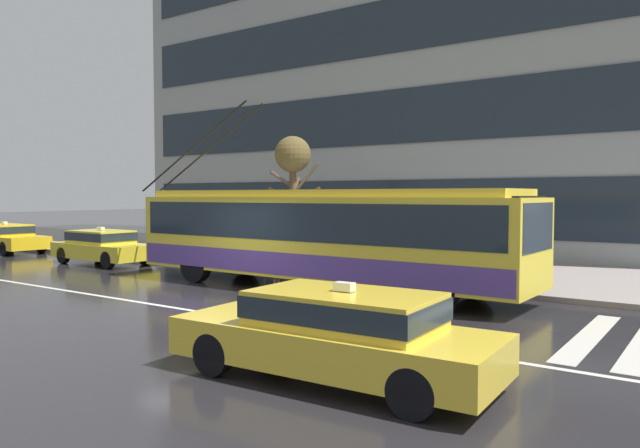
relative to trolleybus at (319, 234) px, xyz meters
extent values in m
plane|color=#252327|center=(-1.47, -2.90, -1.52)|extent=(160.00, 160.00, 0.00)
cube|color=gray|center=(-1.47, 6.60, -1.45)|extent=(80.00, 10.00, 0.14)
cube|color=beige|center=(7.18, -1.65, -1.51)|extent=(0.44, 4.40, 0.01)
cube|color=silver|center=(-1.47, -4.10, -1.51)|extent=(72.00, 0.14, 0.01)
cube|color=yellow|center=(-0.02, 0.00, -0.04)|extent=(11.80, 2.74, 2.12)
cube|color=yellow|center=(-0.02, 0.00, 1.12)|extent=(11.09, 2.48, 0.20)
cube|color=#1E2833|center=(-0.02, 0.00, 0.38)|extent=(11.33, 2.76, 0.97)
cube|color=#5A3F91|center=(-0.02, 0.00, -0.72)|extent=(11.69, 2.76, 0.59)
cube|color=#1E2833|center=(5.80, -0.14, 0.38)|extent=(0.17, 2.17, 1.06)
cube|color=black|center=(5.65, -0.13, 0.92)|extent=(0.20, 1.87, 0.28)
cylinder|color=black|center=(-4.76, 0.46, 2.51)|extent=(4.83, 0.17, 2.65)
cylinder|color=black|center=(-4.77, -0.24, 2.51)|extent=(4.83, 0.17, 2.65)
cylinder|color=black|center=(4.00, 0.98, -1.00)|extent=(1.05, 0.32, 1.04)
cylinder|color=black|center=(3.95, -1.17, -1.00)|extent=(1.05, 0.32, 1.04)
cylinder|color=black|center=(-3.75, 1.17, -1.00)|extent=(1.05, 0.32, 1.04)
cylinder|color=black|center=(-3.80, -0.99, -1.00)|extent=(1.05, 0.32, 1.04)
cube|color=yellow|center=(4.73, -6.46, -1.01)|extent=(4.75, 1.90, 0.55)
cube|color=yellow|center=(4.92, -6.45, -0.49)|extent=(2.58, 1.57, 0.48)
cube|color=#1E2833|center=(4.92, -6.45, -0.47)|extent=(2.63, 1.59, 0.31)
cube|color=silver|center=(4.92, -6.45, -0.18)|extent=(0.29, 0.17, 0.12)
cylinder|color=black|center=(3.21, -7.27, -1.21)|extent=(0.63, 0.22, 0.62)
cylinder|color=black|center=(3.15, -5.75, -1.21)|extent=(0.63, 0.22, 0.62)
cylinder|color=black|center=(6.30, -7.16, -1.21)|extent=(0.63, 0.22, 0.62)
cylinder|color=black|center=(6.24, -5.64, -1.21)|extent=(0.63, 0.22, 0.62)
cube|color=yellow|center=(-17.66, 0.59, -1.01)|extent=(4.77, 2.00, 0.55)
cube|color=yellow|center=(-17.85, 0.59, -0.49)|extent=(2.60, 1.65, 0.48)
cube|color=#1E2833|center=(-17.85, 0.59, -0.47)|extent=(2.65, 1.67, 0.31)
cube|color=silver|center=(-17.85, 0.59, -0.18)|extent=(0.29, 0.17, 0.12)
cylinder|color=black|center=(-16.08, 1.30, -1.21)|extent=(0.63, 0.23, 0.62)
cylinder|color=black|center=(-16.16, -0.28, -1.21)|extent=(0.63, 0.23, 0.62)
cylinder|color=black|center=(-19.17, 1.45, -1.21)|extent=(0.63, 0.23, 0.62)
cube|color=yellow|center=(-10.09, 0.30, -1.01)|extent=(4.35, 1.91, 0.55)
cube|color=yellow|center=(-10.26, 0.31, -0.49)|extent=(2.37, 1.60, 0.48)
cube|color=#1E2833|center=(-10.26, 0.31, -0.47)|extent=(2.41, 1.62, 0.31)
cube|color=silver|center=(-10.26, 0.31, -0.18)|extent=(0.28, 0.17, 0.12)
cylinder|color=black|center=(-8.65, 1.06, -1.21)|extent=(0.63, 0.22, 0.62)
cylinder|color=black|center=(-8.69, -0.53, -1.21)|extent=(0.63, 0.22, 0.62)
cylinder|color=black|center=(-11.49, 1.14, -1.21)|extent=(0.63, 0.22, 0.62)
cylinder|color=black|center=(-11.53, -0.45, -1.21)|extent=(0.63, 0.22, 0.62)
cylinder|color=gray|center=(-0.49, 2.85, -0.19)|extent=(0.08, 0.08, 2.37)
cylinder|color=gray|center=(-4.35, 2.85, -0.19)|extent=(0.08, 0.08, 2.37)
cylinder|color=gray|center=(-0.49, 4.19, -0.19)|extent=(0.08, 0.08, 2.37)
cylinder|color=gray|center=(-4.35, 4.19, -0.19)|extent=(0.08, 0.08, 2.37)
cube|color=#99ADB2|center=(-2.42, 4.19, -0.14)|extent=(3.67, 0.04, 1.90)
cube|color=#B2B2B7|center=(-2.42, 3.52, 1.04)|extent=(4.16, 1.64, 0.08)
cube|color=brown|center=(-2.42, 3.85, -0.93)|extent=(2.70, 0.36, 0.08)
cylinder|color=#52433E|center=(-3.45, 2.23, -0.97)|extent=(0.14, 0.14, 0.81)
cylinder|color=#52433E|center=(-3.37, 2.37, -0.97)|extent=(0.14, 0.14, 0.81)
cylinder|color=maroon|center=(-3.41, 2.30, -0.26)|extent=(0.49, 0.49, 0.62)
sphere|color=tan|center=(-3.41, 2.30, 0.15)|extent=(0.20, 0.20, 0.20)
cone|color=#305197|center=(-3.47, 2.20, 0.43)|extent=(1.36, 1.36, 0.27)
cylinder|color=#333333|center=(-3.47, 2.20, -0.08)|extent=(0.02, 0.02, 0.75)
cylinder|color=black|center=(1.57, 3.15, -0.97)|extent=(0.14, 0.14, 0.81)
cylinder|color=black|center=(1.63, 3.30, -0.97)|extent=(0.14, 0.14, 0.81)
cylinder|color=#2C3227|center=(1.60, 3.22, -0.26)|extent=(0.47, 0.47, 0.61)
sphere|color=#E49F83|center=(1.60, 3.22, 0.15)|extent=(0.21, 0.21, 0.21)
cone|color=#2C8744|center=(1.65, 3.33, 0.44)|extent=(1.12, 1.12, 0.30)
cylinder|color=#333333|center=(1.65, 3.33, -0.09)|extent=(0.02, 0.02, 0.76)
cylinder|color=navy|center=(2.52, 4.56, -0.95)|extent=(0.14, 0.14, 0.86)
cylinder|color=navy|center=(2.48, 4.41, -0.95)|extent=(0.14, 0.14, 0.86)
cylinder|color=#4A4756|center=(2.50, 4.49, -0.20)|extent=(0.45, 0.45, 0.64)
sphere|color=#CFB18D|center=(2.50, 4.49, 0.23)|extent=(0.22, 0.22, 0.22)
cone|color=#35549A|center=(2.53, 4.60, 0.52)|extent=(0.94, 0.94, 0.25)
cylinder|color=#333333|center=(2.53, 4.60, 0.00)|extent=(0.02, 0.02, 0.78)
cylinder|color=#21292A|center=(2.06, 2.17, -0.96)|extent=(0.14, 0.14, 0.84)
cylinder|color=#21292A|center=(1.90, 2.13, -0.96)|extent=(0.14, 0.14, 0.84)
cylinder|color=#56564F|center=(1.98, 2.15, -0.23)|extent=(0.43, 0.43, 0.62)
sphere|color=tan|center=(1.98, 2.15, 0.18)|extent=(0.21, 0.21, 0.21)
cylinder|color=brown|center=(-4.75, 5.02, 0.34)|extent=(0.26, 0.26, 3.43)
cylinder|color=brown|center=(-4.39, 5.31, 1.68)|extent=(0.87, 0.75, 1.25)
cylinder|color=brown|center=(-5.03, 4.64, 0.99)|extent=(0.70, 0.87, 0.85)
cylinder|color=brown|center=(-4.92, 5.43, 1.40)|extent=(0.46, 0.93, 0.82)
cylinder|color=brown|center=(-4.25, 5.21, 1.02)|extent=(1.11, 0.52, 0.77)
cylinder|color=brown|center=(-4.87, 4.48, 1.67)|extent=(0.36, 1.15, 0.67)
sphere|color=brown|center=(-4.75, 5.02, 2.65)|extent=(1.41, 1.41, 1.41)
cube|color=#1E2833|center=(-4.59, 9.17, 0.57)|extent=(24.93, 0.06, 2.28)
cube|color=#1E2833|center=(-4.59, 9.17, 4.38)|extent=(24.93, 0.06, 2.28)
cube|color=#1E2833|center=(-4.59, 9.17, 8.18)|extent=(24.93, 0.06, 2.28)
camera|label=1|loc=(9.28, -13.31, 1.08)|focal=33.36mm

